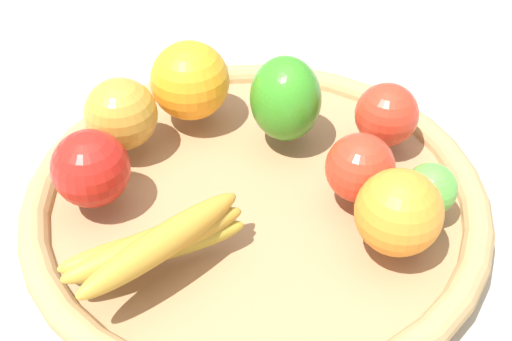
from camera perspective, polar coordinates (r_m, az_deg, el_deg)
name	(u,v)px	position (r m, az deg, el deg)	size (l,w,h in m)	color
ground_plane	(256,216)	(0.68, 0.00, -3.85)	(2.40, 2.40, 0.00)	#B7B1A0
basket	(256,202)	(0.67, 0.00, -2.61)	(0.45, 0.45, 0.04)	#A47850
orange_1	(188,81)	(0.72, -5.71, 7.42)	(0.08, 0.08, 0.08)	orange
apple_1	(387,115)	(0.70, 10.85, 4.61)	(0.06, 0.06, 0.06)	red
bell_pepper	(285,99)	(0.69, 2.48, 6.01)	(0.08, 0.07, 0.09)	#358C1F
banana_bunch	(157,244)	(0.57, -8.28, -6.12)	(0.16, 0.08, 0.05)	#A9932E
apple_3	(360,168)	(0.63, 8.69, 0.22)	(0.06, 0.06, 0.06)	red
orange_0	(399,212)	(0.59, 11.82, -3.44)	(0.08, 0.08, 0.08)	orange
apple_0	(121,114)	(0.70, -11.21, 4.64)	(0.07, 0.07, 0.07)	#BB882F
apple_2	(91,168)	(0.64, -13.62, 0.18)	(0.07, 0.07, 0.07)	red
lime_0	(431,189)	(0.64, 14.36, -1.51)	(0.05, 0.05, 0.05)	#53A53A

